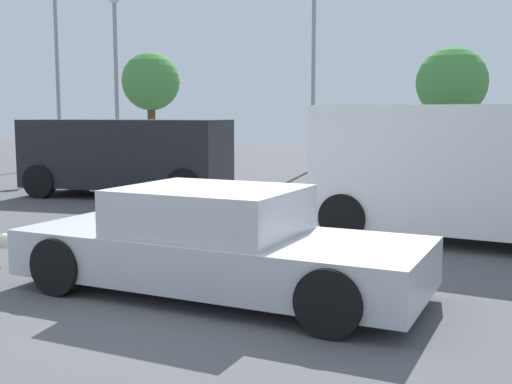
% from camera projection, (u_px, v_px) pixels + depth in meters
% --- Properties ---
extents(ground_plane, '(80.00, 80.00, 0.00)m').
position_uv_depth(ground_plane, '(206.00, 299.00, 6.85)').
color(ground_plane, '#515154').
extents(sedan_foreground, '(4.84, 2.75, 1.18)m').
position_uv_depth(sedan_foreground, '(217.00, 244.00, 7.05)').
color(sedan_foreground, '#B7BABF').
rests_on(sedan_foreground, ground_plane).
extents(van_white, '(5.47, 3.44, 2.13)m').
position_uv_depth(van_white, '(486.00, 169.00, 9.79)').
color(van_white, white).
rests_on(van_white, ground_plane).
extents(suv_dark, '(5.02, 2.31, 1.87)m').
position_uv_depth(suv_dark, '(127.00, 154.00, 15.41)').
color(suv_dark, black).
rests_on(suv_dark, ground_plane).
extents(pedestrian, '(0.44, 0.46, 1.75)m').
position_uv_depth(pedestrian, '(366.00, 159.00, 13.38)').
color(pedestrian, gray).
rests_on(pedestrian, ground_plane).
extents(light_post_near, '(0.44, 0.44, 6.84)m').
position_uv_depth(light_post_near, '(56.00, 45.00, 23.94)').
color(light_post_near, gray).
rests_on(light_post_near, ground_plane).
extents(light_post_mid, '(0.44, 0.44, 6.26)m').
position_uv_depth(light_post_mid, '(115.00, 49.00, 22.12)').
color(light_post_mid, gray).
rests_on(light_post_mid, ground_plane).
extents(light_post_far, '(0.44, 0.44, 6.58)m').
position_uv_depth(light_post_far, '(314.00, 44.00, 22.35)').
color(light_post_far, gray).
rests_on(light_post_far, ground_plane).
extents(tree_back_left, '(3.09, 3.09, 4.94)m').
position_uv_depth(tree_back_left, '(452.00, 83.00, 27.67)').
color(tree_back_left, brown).
rests_on(tree_back_left, ground_plane).
extents(tree_back_right, '(2.70, 2.70, 4.88)m').
position_uv_depth(tree_back_right, '(151.00, 82.00, 29.57)').
color(tree_back_right, brown).
rests_on(tree_back_right, ground_plane).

